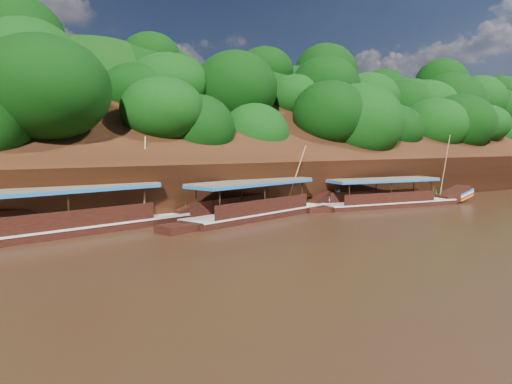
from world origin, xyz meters
TOP-DOWN VIEW (x-y plane):
  - ground at (0.00, 0.00)m, footprint 160.00×160.00m
  - riverbank at (-0.01, 22.73)m, footprint 120.00×30.06m
  - boat_0 at (10.30, 6.75)m, footprint 14.23×4.09m
  - boat_1 at (-1.59, 7.96)m, footprint 14.99×6.02m
  - boat_2 at (-13.48, 8.69)m, footprint 17.31×5.66m
  - reeds at (-4.00, 9.57)m, footprint 49.46×2.67m

SIDE VIEW (x-z plane):
  - ground at x=0.00m, z-range 0.00..0.00m
  - boat_0 at x=10.30m, z-range -2.56..3.60m
  - boat_1 at x=-1.59m, z-range -2.11..3.28m
  - boat_2 at x=-13.48m, z-range -2.39..3.61m
  - reeds at x=-4.00m, z-range -0.14..1.90m
  - riverbank at x=-0.01m, z-range -7.81..11.59m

